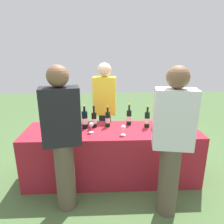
# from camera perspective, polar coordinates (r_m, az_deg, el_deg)

# --- Properties ---
(ground_plane) EXTENTS (12.00, 12.00, 0.00)m
(ground_plane) POSITION_cam_1_polar(r_m,az_deg,el_deg) (3.11, 0.00, -17.53)
(ground_plane) COLOR #476638
(tasting_table) EXTENTS (2.35, 0.70, 0.73)m
(tasting_table) POSITION_cam_1_polar(r_m,az_deg,el_deg) (2.92, 0.00, -11.62)
(tasting_table) COLOR maroon
(tasting_table) RESTS_ON ground_plane
(wine_bottle_0) EXTENTS (0.07, 0.07, 0.33)m
(wine_bottle_0) POSITION_cam_1_polar(r_m,az_deg,el_deg) (2.86, -13.09, -2.09)
(wine_bottle_0) COLOR black
(wine_bottle_0) RESTS_ON tasting_table
(wine_bottle_1) EXTENTS (0.07, 0.07, 0.34)m
(wine_bottle_1) POSITION_cam_1_polar(r_m,az_deg,el_deg) (2.88, -10.89, -1.71)
(wine_bottle_1) COLOR black
(wine_bottle_1) RESTS_ON tasting_table
(wine_bottle_2) EXTENTS (0.08, 0.08, 0.33)m
(wine_bottle_2) POSITION_cam_1_polar(r_m,az_deg,el_deg) (2.80, -7.67, -2.15)
(wine_bottle_2) COLOR black
(wine_bottle_2) RESTS_ON tasting_table
(wine_bottle_3) EXTENTS (0.07, 0.07, 0.31)m
(wine_bottle_3) POSITION_cam_1_polar(r_m,az_deg,el_deg) (2.82, -5.06, -2.19)
(wine_bottle_3) COLOR black
(wine_bottle_3) RESTS_ON tasting_table
(wine_bottle_4) EXTENTS (0.07, 0.07, 0.30)m
(wine_bottle_4) POSITION_cam_1_polar(r_m,az_deg,el_deg) (2.84, -1.22, -2.02)
(wine_bottle_4) COLOR black
(wine_bottle_4) RESTS_ON tasting_table
(wine_bottle_5) EXTENTS (0.07, 0.07, 0.31)m
(wine_bottle_5) POSITION_cam_1_polar(r_m,az_deg,el_deg) (2.92, 4.79, -1.50)
(wine_bottle_5) COLOR black
(wine_bottle_5) RESTS_ON tasting_table
(wine_bottle_6) EXTENTS (0.07, 0.07, 0.31)m
(wine_bottle_6) POSITION_cam_1_polar(r_m,az_deg,el_deg) (2.85, 9.81, -2.10)
(wine_bottle_6) COLOR black
(wine_bottle_6) RESTS_ON tasting_table
(wine_bottle_7) EXTENTS (0.07, 0.07, 0.33)m
(wine_bottle_7) POSITION_cam_1_polar(r_m,az_deg,el_deg) (2.93, 16.67, -1.86)
(wine_bottle_7) COLOR black
(wine_bottle_7) RESTS_ON tasting_table
(wine_glass_0) EXTENTS (0.07, 0.07, 0.14)m
(wine_glass_0) POSITION_cam_1_polar(r_m,az_deg,el_deg) (2.73, -14.74, -3.67)
(wine_glass_0) COLOR silver
(wine_glass_0) RESTS_ON tasting_table
(wine_glass_1) EXTENTS (0.06, 0.06, 0.13)m
(wine_glass_1) POSITION_cam_1_polar(r_m,az_deg,el_deg) (2.66, -12.43, -4.12)
(wine_glass_1) COLOR silver
(wine_glass_1) RESTS_ON tasting_table
(wine_glass_2) EXTENTS (0.06, 0.06, 0.14)m
(wine_glass_2) POSITION_cam_1_polar(r_m,az_deg,el_deg) (2.65, -5.85, -3.66)
(wine_glass_2) COLOR silver
(wine_glass_2) RESTS_ON tasting_table
(wine_glass_3) EXTENTS (0.07, 0.07, 0.14)m
(wine_glass_3) POSITION_cam_1_polar(r_m,az_deg,el_deg) (2.56, 3.23, -4.45)
(wine_glass_3) COLOR silver
(wine_glass_3) RESTS_ON tasting_table
(ice_bucket) EXTENTS (0.21, 0.21, 0.16)m
(ice_bucket) POSITION_cam_1_polar(r_m,az_deg,el_deg) (2.86, 13.50, -2.87)
(ice_bucket) COLOR silver
(ice_bucket) RESTS_ON tasting_table
(server_pouring) EXTENTS (0.37, 0.23, 1.58)m
(server_pouring) POSITION_cam_1_polar(r_m,az_deg,el_deg) (3.23, -2.04, 1.02)
(server_pouring) COLOR black
(server_pouring) RESTS_ON ground_plane
(guest_0) EXTENTS (0.43, 0.29, 1.63)m
(guest_0) POSITION_cam_1_polar(r_m,az_deg,el_deg) (2.23, -13.76, -6.72)
(guest_0) COLOR brown
(guest_0) RESTS_ON ground_plane
(guest_1) EXTENTS (0.43, 0.28, 1.63)m
(guest_1) POSITION_cam_1_polar(r_m,az_deg,el_deg) (2.18, 16.52, -7.53)
(guest_1) COLOR brown
(guest_1) RESTS_ON ground_plane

